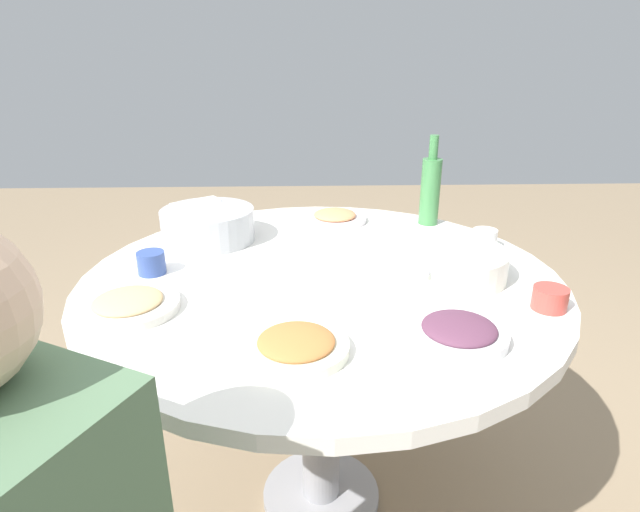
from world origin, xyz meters
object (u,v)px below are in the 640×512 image
Objects in this scene: soup_bowl at (450,264)px; dish_eggplant at (459,332)px; round_dining_table at (321,312)px; tea_cup_far at (151,263)px; rice_bowl at (208,224)px; dish_noodles at (128,304)px; dish_shrimp at (335,217)px; tea_cup_near at (484,239)px; dish_tofu_braise at (296,345)px; green_bottle at (430,189)px; tea_cup_side at (550,298)px.

dish_eggplant is at bearing -11.42° from soup_bowl.
round_dining_table is 0.47m from tea_cup_far.
tea_cup_far is at bearing -23.34° from rice_bowl.
round_dining_table is 5.46× the size of dish_noodles.
soup_bowl is 0.79m from dish_noodles.
dish_shrimp is 2.98× the size of tea_cup_far.
soup_bowl is 4.05× the size of tea_cup_near.
dish_eggplant is at bearing -23.11° from tea_cup_near.
rice_bowl is 1.36× the size of dish_tofu_braise.
tea_cup_near is at bearing 26.09° from green_bottle.
soup_bowl is 3.98× the size of tea_cup_far.
dish_tofu_braise reaches higher than round_dining_table.
rice_bowl is 1.42× the size of dish_eggplant.
soup_bowl is at bearing -5.60° from green_bottle.
dish_noodles is 1.15× the size of dish_eggplant.
tea_cup_far reaches higher than tea_cup_near.
dish_eggplant is 2.53× the size of tea_cup_side.
dish_shrimp is 0.33m from green_bottle.
dish_tofu_braise is at bearing -73.88° from tea_cup_side.
soup_bowl is at bearing 132.03° from dish_tofu_braise.
tea_cup_side is at bearing 3.23° from tea_cup_near.
green_bottle reaches higher than dish_tofu_braise.
dish_eggplant is at bearing 44.73° from rice_bowl.
dish_tofu_braise is at bearing 23.06° from rice_bowl.
tea_cup_near is 0.94m from tea_cup_far.
dish_tofu_braise is (0.64, 0.27, -0.03)m from rice_bowl.
dish_noodles is (0.17, -0.77, -0.02)m from soup_bowl.
tea_cup_near reaches higher than dish_noodles.
dish_noodles is at bearing -38.39° from dish_shrimp.
round_dining_table is 4.31× the size of soup_bowl.
rice_bowl reaches higher than tea_cup_side.
soup_bowl is at bearing -37.98° from tea_cup_near.
tea_cup_far reaches higher than tea_cup_side.
rice_bowl is at bearing 167.07° from dish_noodles.
dish_shrimp is (-0.82, 0.12, -0.00)m from dish_tofu_braise.
green_bottle reaches higher than tea_cup_side.
rice_bowl is 0.44m from dish_shrimp.
round_dining_table is at bearing 170.79° from dish_tofu_braise.
dish_eggplant is at bearing 63.17° from tea_cup_far.
dish_tofu_braise is 2.66× the size of tea_cup_side.
green_bottle is at bearing 171.92° from dish_eggplant.
tea_cup_near is 0.98× the size of tea_cup_far.
tea_cup_side is at bearing 117.82° from dish_eggplant.
tea_cup_far is at bearing -116.83° from dish_eggplant.
dish_tofu_braise reaches higher than dish_shrimp.
tea_cup_far is (0.42, -0.50, 0.01)m from dish_shrimp.
rice_bowl is 0.47m from dish_noodles.
dish_eggplant is (0.32, -0.06, -0.02)m from soup_bowl.
rice_bowl is 0.70m from dish_tofu_braise.
dish_tofu_braise is 1.05× the size of dish_eggplant.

